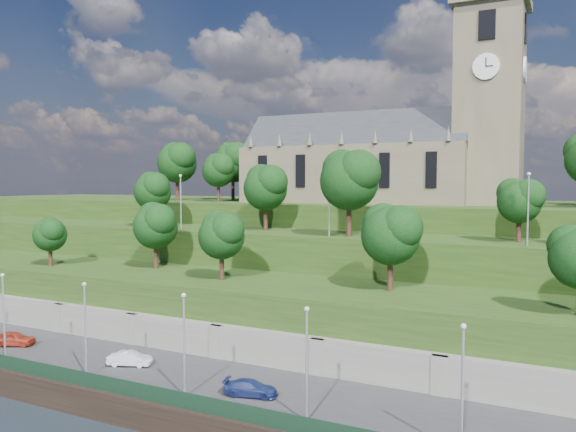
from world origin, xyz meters
The scene contains 16 objects.
promenade centered at (0.00, 6.00, 1.00)m, with size 160.00×12.00×2.00m, color #2D2D30.
quay_wall centered at (0.00, -0.05, 1.10)m, with size 160.00×0.50×2.20m, color black.
fence centered at (0.00, 0.60, 2.60)m, with size 160.00×0.10×1.20m, color #163220.
retaining_wall centered at (0.00, 11.97, 2.50)m, with size 160.00×2.10×5.00m.
embankment_lower centered at (0.00, 18.00, 4.00)m, with size 160.00×12.00×8.00m, color #213913.
embankment_upper centered at (0.00, 29.00, 6.00)m, with size 160.00×10.00×12.00m, color #213913.
hilltop centered at (0.00, 50.00, 7.50)m, with size 160.00×32.00×15.00m, color #213913.
church centered at (0.79, 45.98, 22.52)m, with size 38.60×12.35×27.60m.
trees_lower centered at (4.31, 18.42, 13.02)m, with size 69.87×8.85×8.04m.
trees_upper centered at (1.23, 28.01, 17.63)m, with size 59.35×8.96×9.61m.
trees_hilltop centered at (5.03, 45.53, 21.54)m, with size 72.77×16.18×11.17m.
lamp_posts_promenade centered at (-2.00, 2.50, 6.51)m, with size 60.36×0.36×7.80m.
lamp_posts_upper centered at (0.00, 26.00, 16.04)m, with size 40.36×0.36×6.90m.
car_left centered at (-24.87, 5.56, 2.70)m, with size 1.66×4.12×1.40m, color #A02D1A.
car_middle centered at (-10.54, 6.05, 2.62)m, with size 1.32×3.78×1.25m, color silver.
car_right centered at (2.38, 4.75, 2.59)m, with size 1.67×4.10×1.19m, color navy.
Camera 1 is at (23.11, -30.79, 18.04)m, focal length 35.00 mm.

